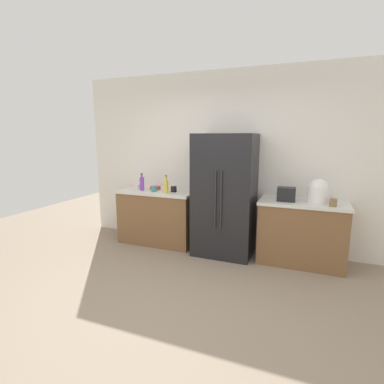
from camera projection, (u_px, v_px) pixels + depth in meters
name	position (u px, v px, depth m)	size (l,w,h in m)	color
ground_plane	(170.00, 304.00, 3.10)	(9.74, 9.74, 0.00)	gray
kitchen_back_panel	(223.00, 161.00, 4.65)	(4.87, 0.10, 2.75)	silver
counter_left	(158.00, 216.00, 4.86)	(1.27, 0.61, 0.88)	brown
counter_right	(301.00, 232.00, 4.06)	(1.16, 0.61, 0.88)	brown
refrigerator	(225.00, 195.00, 4.32)	(0.86, 0.69, 1.80)	black
toaster	(286.00, 194.00, 3.98)	(0.24, 0.16, 0.19)	black
rice_cooker	(318.00, 192.00, 3.86)	(0.28, 0.28, 0.32)	white
bottle_a	(142.00, 183.00, 4.79)	(0.07, 0.07, 0.28)	purple
bottle_b	(166.00, 186.00, 4.56)	(0.06, 0.06, 0.28)	yellow
cup_a	(174.00, 189.00, 4.66)	(0.09, 0.09, 0.09)	black
cup_b	(154.00, 189.00, 4.68)	(0.09, 0.09, 0.08)	teal
cup_c	(138.00, 187.00, 4.93)	(0.07, 0.07, 0.07)	white
cup_d	(333.00, 202.00, 3.68)	(0.09, 0.09, 0.10)	brown
bowl_a	(155.00, 188.00, 4.88)	(0.18, 0.18, 0.05)	red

